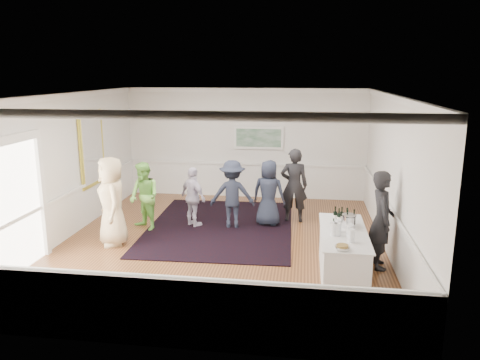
# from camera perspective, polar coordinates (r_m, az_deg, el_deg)

# --- Properties ---
(floor) EXTENTS (8.00, 8.00, 0.00)m
(floor) POSITION_cam_1_polar(r_m,az_deg,el_deg) (10.28, -2.27, -7.72)
(floor) COLOR brown
(floor) RESTS_ON ground
(ceiling) EXTENTS (7.00, 8.00, 0.02)m
(ceiling) POSITION_cam_1_polar(r_m,az_deg,el_deg) (9.62, -2.45, 10.40)
(ceiling) COLOR white
(ceiling) RESTS_ON wall_back
(wall_left) EXTENTS (0.02, 8.00, 3.20)m
(wall_left) POSITION_cam_1_polar(r_m,az_deg,el_deg) (11.00, -20.61, 1.50)
(wall_left) COLOR white
(wall_left) RESTS_ON floor
(wall_right) EXTENTS (0.02, 8.00, 3.20)m
(wall_right) POSITION_cam_1_polar(r_m,az_deg,el_deg) (9.83, 18.15, 0.40)
(wall_right) COLOR white
(wall_right) RESTS_ON floor
(wall_back) EXTENTS (7.00, 0.02, 3.20)m
(wall_back) POSITION_cam_1_polar(r_m,az_deg,el_deg) (13.72, 0.63, 4.49)
(wall_back) COLOR white
(wall_back) RESTS_ON floor
(wall_front) EXTENTS (7.00, 0.02, 3.20)m
(wall_front) POSITION_cam_1_polar(r_m,az_deg,el_deg) (6.08, -9.14, -6.77)
(wall_front) COLOR white
(wall_front) RESTS_ON floor
(wainscoting) EXTENTS (7.00, 8.00, 1.00)m
(wainscoting) POSITION_cam_1_polar(r_m,az_deg,el_deg) (10.11, -2.30, -5.07)
(wainscoting) COLOR white
(wainscoting) RESTS_ON floor
(mirror) EXTENTS (0.05, 1.25, 1.85)m
(mirror) POSITION_cam_1_polar(r_m,az_deg,el_deg) (12.08, -17.59, 3.67)
(mirror) COLOR yellow
(mirror) RESTS_ON wall_left
(doorway) EXTENTS (0.10, 1.78, 2.56)m
(doorway) POSITION_cam_1_polar(r_m,az_deg,el_deg) (9.42, -25.66, -1.92)
(doorway) COLOR white
(doorway) RESTS_ON wall_left
(landscape_painting) EXTENTS (1.44, 0.06, 0.66)m
(landscape_painting) POSITION_cam_1_polar(r_m,az_deg,el_deg) (13.59, 2.28, 5.17)
(landscape_painting) COLOR white
(landscape_painting) RESTS_ON wall_back
(area_rug) EXTENTS (3.52, 4.55, 0.02)m
(area_rug) POSITION_cam_1_polar(r_m,az_deg,el_deg) (11.33, -2.39, -5.66)
(area_rug) COLOR black
(area_rug) RESTS_ON floor
(serving_table) EXTENTS (0.82, 2.14, 0.87)m
(serving_table) POSITION_cam_1_polar(r_m,az_deg,el_deg) (8.74, 12.40, -8.78)
(serving_table) COLOR silver
(serving_table) RESTS_ON floor
(bartender) EXTENTS (0.47, 0.70, 1.88)m
(bartender) POSITION_cam_1_polar(r_m,az_deg,el_deg) (9.18, 16.86, -4.67)
(bartender) COLOR black
(bartender) RESTS_ON floor
(guest_tan) EXTENTS (1.02, 1.12, 1.92)m
(guest_tan) POSITION_cam_1_polar(r_m,az_deg,el_deg) (10.31, -15.35, -2.51)
(guest_tan) COLOR #D0B382
(guest_tan) RESTS_ON floor
(guest_green) EXTENTS (0.99, 0.95, 1.60)m
(guest_green) POSITION_cam_1_polar(r_m,az_deg,el_deg) (11.15, -11.59, -1.97)
(guest_green) COLOR #7FD254
(guest_green) RESTS_ON floor
(guest_lilac) EXTENTS (0.88, 0.81, 1.45)m
(guest_lilac) POSITION_cam_1_polar(r_m,az_deg,el_deg) (11.22, -5.72, -2.10)
(guest_lilac) COLOR silver
(guest_lilac) RESTS_ON floor
(guest_dark_a) EXTENTS (1.12, 0.73, 1.63)m
(guest_dark_a) POSITION_cam_1_polar(r_m,az_deg,el_deg) (11.07, -0.95, -1.75)
(guest_dark_a) COLOR #1D2230
(guest_dark_a) RESTS_ON floor
(guest_dark_b) EXTENTS (0.68, 0.46, 1.84)m
(guest_dark_b) POSITION_cam_1_polar(r_m,az_deg,el_deg) (11.58, 6.60, -0.65)
(guest_dark_b) COLOR black
(guest_dark_b) RESTS_ON floor
(guest_navy) EXTENTS (0.86, 0.64, 1.60)m
(guest_navy) POSITION_cam_1_polar(r_m,az_deg,el_deg) (11.26, 3.51, -1.59)
(guest_navy) COLOR #1D2230
(guest_navy) RESTS_ON floor
(wine_bottles) EXTENTS (0.41, 0.27, 0.31)m
(wine_bottles) POSITION_cam_1_polar(r_m,az_deg,el_deg) (9.00, 12.56, -4.21)
(wine_bottles) COLOR black
(wine_bottles) RESTS_ON serving_table
(juice_pitchers) EXTENTS (0.39, 0.62, 0.24)m
(juice_pitchers) POSITION_cam_1_polar(r_m,az_deg,el_deg) (8.29, 12.33, -5.93)
(juice_pitchers) COLOR #75A83C
(juice_pitchers) RESTS_ON serving_table
(ice_bucket) EXTENTS (0.26, 0.26, 0.24)m
(ice_bucket) POSITION_cam_1_polar(r_m,az_deg,el_deg) (8.78, 13.13, -4.95)
(ice_bucket) COLOR silver
(ice_bucket) RESTS_ON serving_table
(nut_bowl) EXTENTS (0.26, 0.26, 0.08)m
(nut_bowl) POSITION_cam_1_polar(r_m,az_deg,el_deg) (7.73, 12.38, -8.01)
(nut_bowl) COLOR white
(nut_bowl) RESTS_ON serving_table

